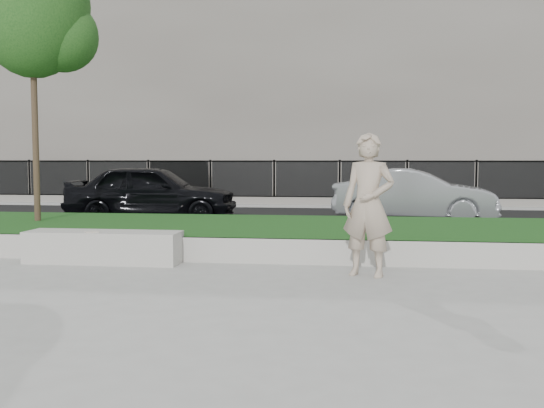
# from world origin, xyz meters

# --- Properties ---
(ground) EXTENTS (90.00, 90.00, 0.00)m
(ground) POSITION_xyz_m (0.00, 0.00, 0.00)
(ground) COLOR gray
(ground) RESTS_ON ground
(grass_bank) EXTENTS (34.00, 4.00, 0.40)m
(grass_bank) POSITION_xyz_m (0.00, 3.00, 0.20)
(grass_bank) COLOR #0D3611
(grass_bank) RESTS_ON ground
(grass_kerb) EXTENTS (34.00, 0.08, 0.40)m
(grass_kerb) POSITION_xyz_m (0.00, 1.04, 0.20)
(grass_kerb) COLOR #A7A59D
(grass_kerb) RESTS_ON ground
(street) EXTENTS (34.00, 7.00, 0.04)m
(street) POSITION_xyz_m (0.00, 8.50, 0.02)
(street) COLOR black
(street) RESTS_ON ground
(far_pavement) EXTENTS (34.00, 3.00, 0.12)m
(far_pavement) POSITION_xyz_m (0.00, 13.00, 0.06)
(far_pavement) COLOR gray
(far_pavement) RESTS_ON ground
(iron_fence) EXTENTS (32.00, 0.30, 1.50)m
(iron_fence) POSITION_xyz_m (0.00, 12.00, 0.54)
(iron_fence) COLOR slate
(iron_fence) RESTS_ON far_pavement
(building_facade) EXTENTS (34.00, 10.00, 10.00)m
(building_facade) POSITION_xyz_m (0.00, 20.00, 5.00)
(building_facade) COLOR #645E58
(building_facade) RESTS_ON ground
(stone_bench) EXTENTS (2.46, 0.61, 0.50)m
(stone_bench) POSITION_xyz_m (-1.91, 0.80, 0.25)
(stone_bench) COLOR #A7A59D
(stone_bench) RESTS_ON ground
(man) EXTENTS (0.85, 0.69, 2.01)m
(man) POSITION_xyz_m (2.22, 0.25, 1.00)
(man) COLOR tan
(man) RESTS_ON ground
(book) EXTENTS (0.24, 0.23, 0.02)m
(book) POSITION_xyz_m (-2.01, 0.61, 0.51)
(book) COLOR beige
(book) RESTS_ON stone_bench
(young_tree) EXTENTS (2.37, 2.26, 5.79)m
(young_tree) POSITION_xyz_m (-4.23, 3.23, 4.61)
(young_tree) COLOR #38281C
(young_tree) RESTS_ON grass_bank
(car_dark) EXTENTS (4.45, 2.04, 1.48)m
(car_dark) POSITION_xyz_m (-3.12, 6.79, 0.78)
(car_dark) COLOR black
(car_dark) RESTS_ON street
(car_silver) EXTENTS (4.25, 1.93, 1.35)m
(car_silver) POSITION_xyz_m (3.60, 7.65, 0.72)
(car_silver) COLOR gray
(car_silver) RESTS_ON street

